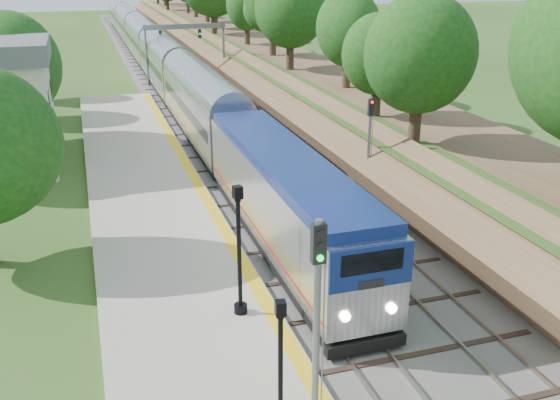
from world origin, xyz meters
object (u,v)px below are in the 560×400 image
object	(u,v)px
signal_platform	(317,305)
lamppost_mid	(280,380)
signal_gantry	(185,38)
train	(153,54)
signal_farside	(369,138)
lamppost_far	(239,258)

from	to	relation	value
signal_platform	lamppost_mid	bearing A→B (deg)	-167.35
signal_gantry	train	world-z (taller)	signal_gantry
signal_gantry	signal_farside	distance (m)	36.41
train	signal_farside	distance (m)	44.72
signal_gantry	signal_platform	size ratio (longest dim) A/B	1.36
signal_farside	signal_gantry	bearing A→B (deg)	95.88
lamppost_far	signal_platform	world-z (taller)	signal_platform
signal_platform	signal_farside	bearing A→B (deg)	60.56
train	lamppost_far	world-z (taller)	lamppost_far
lamppost_mid	lamppost_far	xyz separation A→B (m)	(0.55, 6.51, 0.31)
signal_gantry	lamppost_mid	world-z (taller)	signal_gantry
signal_gantry	signal_farside	size ratio (longest dim) A/B	1.49
train	lamppost_far	bearing A→B (deg)	-93.61
signal_platform	lamppost_far	bearing A→B (deg)	94.70
train	lamppost_far	distance (m)	54.23
lamppost_far	signal_farside	bearing A→B (deg)	45.69
signal_platform	signal_farside	world-z (taller)	signal_platform
lamppost_far	signal_farside	world-z (taller)	signal_farside
lamppost_mid	signal_farside	xyz separation A→B (m)	(10.16, 16.36, 1.29)
signal_gantry	lamppost_far	bearing A→B (deg)	-97.29
lamppost_mid	signal_farside	distance (m)	19.31
lamppost_far	signal_farside	size ratio (longest dim) A/B	0.87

